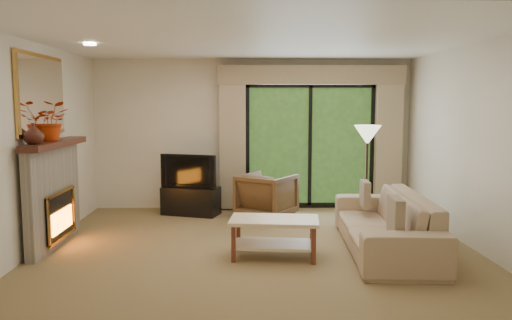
{
  "coord_description": "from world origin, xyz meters",
  "views": [
    {
      "loc": [
        -0.17,
        -6.23,
        1.85
      ],
      "look_at": [
        0.0,
        0.3,
        1.1
      ],
      "focal_mm": 35.0,
      "sensor_mm": 36.0,
      "label": 1
    }
  ],
  "objects_px": {
    "media_console": "(191,201)",
    "sofa": "(385,222)",
    "coffee_table": "(274,238)",
    "armchair": "(267,196)"
  },
  "relations": [
    {
      "from": "media_console",
      "to": "sofa",
      "type": "bearing_deg",
      "value": -20.37
    },
    {
      "from": "media_console",
      "to": "coffee_table",
      "type": "bearing_deg",
      "value": -44.18
    },
    {
      "from": "media_console",
      "to": "armchair",
      "type": "relative_size",
      "value": 1.15
    },
    {
      "from": "armchair",
      "to": "sofa",
      "type": "bearing_deg",
      "value": 161.8
    },
    {
      "from": "media_console",
      "to": "armchair",
      "type": "distance_m",
      "value": 1.29
    },
    {
      "from": "armchair",
      "to": "coffee_table",
      "type": "height_order",
      "value": "armchair"
    },
    {
      "from": "armchair",
      "to": "coffee_table",
      "type": "bearing_deg",
      "value": 123.55
    },
    {
      "from": "media_console",
      "to": "coffee_table",
      "type": "distance_m",
      "value": 2.65
    },
    {
      "from": "media_console",
      "to": "coffee_table",
      "type": "xyz_separation_m",
      "value": [
        1.24,
        -2.34,
        0.01
      ]
    },
    {
      "from": "media_console",
      "to": "sofa",
      "type": "relative_size",
      "value": 0.38
    }
  ]
}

